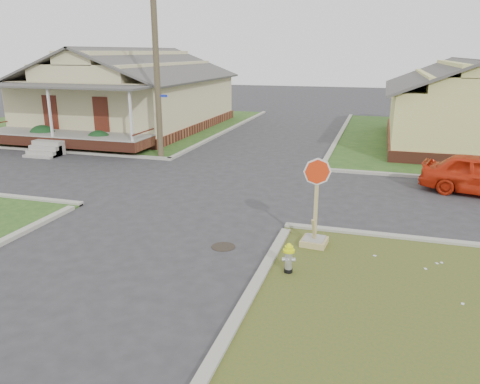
# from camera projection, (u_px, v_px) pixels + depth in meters

# --- Properties ---
(ground) EXTENTS (120.00, 120.00, 0.00)m
(ground) POSITION_uv_depth(u_px,v_px,m) (157.00, 231.00, 13.53)
(ground) COLOR #2D2C2F
(ground) RESTS_ON ground
(verge_far_left) EXTENTS (19.00, 19.00, 0.05)m
(verge_far_left) POSITION_uv_depth(u_px,v_px,m) (106.00, 124.00, 33.62)
(verge_far_left) COLOR #24491A
(verge_far_left) RESTS_ON ground
(curbs) EXTENTS (80.00, 40.00, 0.12)m
(curbs) POSITION_uv_depth(u_px,v_px,m) (215.00, 186.00, 18.12)
(curbs) COLOR #9E9B8E
(curbs) RESTS_ON ground
(manhole) EXTENTS (0.64, 0.64, 0.01)m
(manhole) POSITION_uv_depth(u_px,v_px,m) (223.00, 247.00, 12.46)
(manhole) COLOR black
(manhole) RESTS_ON ground
(corner_house) EXTENTS (10.10, 15.50, 5.30)m
(corner_house) POSITION_uv_depth(u_px,v_px,m) (132.00, 94.00, 30.93)
(corner_house) COLOR brown
(corner_house) RESTS_ON ground
(side_house_yellow) EXTENTS (7.60, 11.60, 4.70)m
(side_house_yellow) POSITION_uv_depth(u_px,v_px,m) (460.00, 106.00, 25.27)
(side_house_yellow) COLOR brown
(side_house_yellow) RESTS_ON ground
(utility_pole) EXTENTS (1.80, 0.28, 9.00)m
(utility_pole) POSITION_uv_depth(u_px,v_px,m) (156.00, 59.00, 21.51)
(utility_pole) COLOR #403525
(utility_pole) RESTS_ON ground
(fire_hydrant) EXTENTS (0.27, 0.27, 0.73)m
(fire_hydrant) POSITION_uv_depth(u_px,v_px,m) (289.00, 256.00, 10.82)
(fire_hydrant) COLOR black
(fire_hydrant) RESTS_ON ground
(stop_sign) EXTENTS (0.67, 0.66, 2.38)m
(stop_sign) POSITION_uv_depth(u_px,v_px,m) (315.00, 227.00, 12.34)
(stop_sign) COLOR tan
(stop_sign) RESTS_ON ground
(hedge_left) EXTENTS (1.48, 1.21, 1.13)m
(hedge_left) POSITION_uv_depth(u_px,v_px,m) (43.00, 136.00, 25.31)
(hedge_left) COLOR #123316
(hedge_left) RESTS_ON verge_far_left
(hedge_right) EXTENTS (1.39, 1.14, 1.06)m
(hedge_right) POSITION_uv_depth(u_px,v_px,m) (99.00, 140.00, 24.22)
(hedge_right) COLOR #123316
(hedge_right) RESTS_ON verge_far_left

